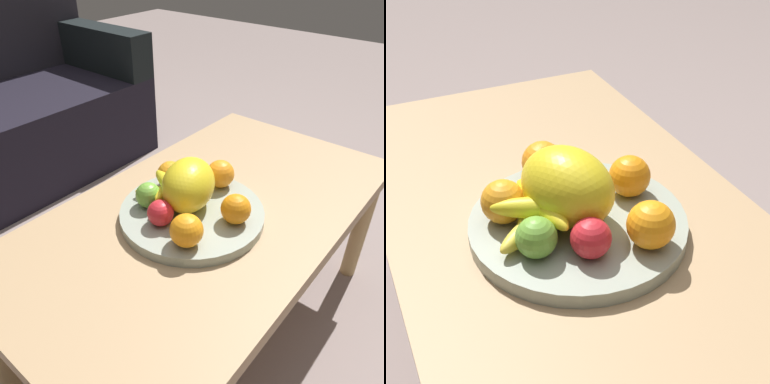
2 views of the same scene
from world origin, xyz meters
TOP-DOWN VIEW (x-y plane):
  - ground_plane at (0.00, 0.00)m, footprint 8.00×8.00m
  - coffee_table at (0.00, 0.00)m, footprint 1.09×0.60m
  - fruit_bowl at (-0.06, 0.01)m, footprint 0.35×0.35m
  - melon_large_front at (-0.05, 0.02)m, footprint 0.20×0.17m
  - orange_front at (-0.01, 0.12)m, footprint 0.07×0.07m
  - orange_left at (-0.03, -0.10)m, footprint 0.07×0.07m
  - orange_right at (0.07, 0.02)m, footprint 0.07×0.07m
  - orange_back at (-0.16, -0.06)m, footprint 0.07×0.07m
  - apple_front at (-0.11, 0.10)m, footprint 0.06×0.06m
  - apple_right at (-0.14, 0.03)m, footprint 0.06×0.06m
  - banana_bunch at (-0.06, 0.08)m, footprint 0.15×0.16m

SIDE VIEW (x-z plane):
  - ground_plane at x=0.00m, z-range 0.00..0.00m
  - coffee_table at x=0.00m, z-range 0.17..0.62m
  - fruit_bowl at x=-0.06m, z-range 0.45..0.48m
  - apple_right at x=-0.14m, z-range 0.48..0.54m
  - banana_bunch at x=-0.06m, z-range 0.48..0.54m
  - apple_front at x=-0.11m, z-range 0.48..0.54m
  - orange_left at x=-0.03m, z-range 0.48..0.55m
  - orange_front at x=-0.01m, z-range 0.48..0.55m
  - orange_right at x=0.07m, z-range 0.48..0.55m
  - orange_back at x=-0.16m, z-range 0.48..0.55m
  - melon_large_front at x=-0.05m, z-range 0.48..0.60m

